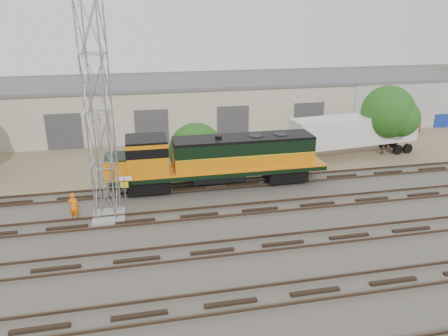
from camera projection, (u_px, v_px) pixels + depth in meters
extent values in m
plane|color=#47423A|center=(267.00, 221.00, 27.07)|extent=(140.00, 140.00, 0.00)
cube|color=#726047|center=(219.00, 149.00, 40.85)|extent=(80.00, 16.00, 0.02)
cube|color=black|center=(315.00, 292.00, 20.15)|extent=(80.00, 2.40, 0.14)
cube|color=#4C3828|center=(322.00, 299.00, 19.41)|extent=(80.00, 0.08, 0.14)
cube|color=#4C3828|center=(309.00, 280.00, 20.79)|extent=(80.00, 0.08, 0.14)
cube|color=black|center=(283.00, 244.00, 24.29)|extent=(80.00, 2.40, 0.14)
cube|color=#4C3828|center=(288.00, 248.00, 23.55)|extent=(80.00, 0.08, 0.14)
cube|color=#4C3828|center=(279.00, 235.00, 24.93)|extent=(80.00, 0.08, 0.14)
cube|color=black|center=(260.00, 209.00, 28.42)|extent=(80.00, 2.40, 0.14)
cube|color=#4C3828|center=(263.00, 212.00, 27.69)|extent=(80.00, 0.08, 0.14)
cube|color=#4C3828|center=(257.00, 203.00, 29.06)|extent=(80.00, 0.08, 0.14)
cube|color=black|center=(243.00, 184.00, 32.56)|extent=(80.00, 2.40, 0.14)
cube|color=#4C3828|center=(246.00, 186.00, 31.82)|extent=(80.00, 0.08, 0.14)
cube|color=#4C3828|center=(241.00, 179.00, 33.20)|extent=(80.00, 0.08, 0.14)
cube|color=#B7B099|center=(205.00, 106.00, 47.35)|extent=(58.00, 10.00, 5.00)
cube|color=#59595B|center=(204.00, 81.00, 46.44)|extent=(58.40, 10.40, 0.30)
cube|color=#999993|center=(414.00, 106.00, 47.00)|extent=(14.00, 0.10, 5.00)
cube|color=#333335|center=(64.00, 132.00, 40.24)|extent=(3.20, 0.12, 3.40)
cube|color=#333335|center=(152.00, 127.00, 41.80)|extent=(3.20, 0.12, 3.40)
cube|color=#333335|center=(233.00, 123.00, 43.36)|extent=(3.20, 0.12, 3.40)
cube|color=#333335|center=(309.00, 119.00, 44.92)|extent=(3.20, 0.12, 3.40)
cube|color=#333335|center=(379.00, 115.00, 46.48)|extent=(3.20, 0.12, 3.40)
cube|color=black|center=(149.00, 183.00, 30.98)|extent=(2.95, 2.22, 0.92)
cube|color=black|center=(284.00, 172.00, 32.96)|extent=(2.95, 2.22, 0.92)
cube|color=black|center=(219.00, 170.00, 31.75)|extent=(15.70, 2.77, 0.32)
cylinder|color=black|center=(219.00, 177.00, 31.95)|extent=(3.88, 1.02, 1.02)
cube|color=orange|center=(243.00, 159.00, 31.87)|extent=(10.16, 2.40, 1.11)
cube|color=black|center=(244.00, 145.00, 31.52)|extent=(10.16, 2.40, 0.92)
cube|color=black|center=(244.00, 138.00, 31.33)|extent=(10.16, 2.40, 0.18)
cube|color=orange|center=(147.00, 156.00, 30.30)|extent=(2.77, 2.77, 2.40)
cube|color=black|center=(146.00, 139.00, 29.86)|extent=(2.77, 2.77, 0.15)
cube|color=orange|center=(116.00, 166.00, 30.07)|extent=(1.48, 2.22, 1.29)
cube|color=gray|center=(109.00, 216.00, 27.46)|extent=(1.97, 1.97, 0.20)
cylinder|color=gray|center=(89.00, 110.00, 25.61)|extent=(0.10, 0.10, 13.12)
cylinder|color=gray|center=(110.00, 109.00, 25.85)|extent=(0.10, 0.10, 13.12)
cylinder|color=gray|center=(87.00, 115.00, 24.51)|extent=(0.10, 0.10, 13.12)
cylinder|color=gray|center=(109.00, 114.00, 24.74)|extent=(0.10, 0.10, 13.12)
cylinder|color=gray|center=(125.00, 194.00, 28.05)|extent=(0.08, 0.08, 2.40)
cube|color=white|center=(124.00, 179.00, 27.69)|extent=(0.98, 0.09, 0.24)
cube|color=yellow|center=(124.00, 185.00, 27.84)|extent=(0.49, 0.07, 0.38)
imported|color=orange|center=(74.00, 206.00, 26.91)|extent=(0.74, 0.58, 1.80)
cube|color=silver|center=(355.00, 130.00, 38.22)|extent=(11.97, 3.79, 2.44)
cube|color=black|center=(395.00, 146.00, 40.30)|extent=(2.43, 2.51, 0.91)
cube|color=black|center=(313.00, 158.00, 36.65)|extent=(0.14, 0.14, 1.18)
cube|color=black|center=(303.00, 152.00, 38.25)|extent=(0.14, 0.14, 1.18)
cube|color=navy|center=(438.00, 119.00, 48.76)|extent=(1.73, 1.64, 1.50)
cube|color=maroon|center=(410.00, 125.00, 46.55)|extent=(1.53, 1.43, 1.40)
cylinder|color=#382619|center=(197.00, 171.00, 34.81)|extent=(0.30, 0.30, 0.40)
sphere|color=#154C16|center=(196.00, 150.00, 34.23)|extent=(4.35, 4.35, 4.35)
sphere|color=#154C16|center=(209.00, 158.00, 33.95)|extent=(3.04, 3.04, 3.04)
cylinder|color=#382619|center=(384.00, 142.00, 39.04)|extent=(0.26, 0.26, 2.30)
sphere|color=#154C16|center=(388.00, 112.00, 38.10)|extent=(4.59, 4.59, 4.59)
sphere|color=#154C16|center=(401.00, 118.00, 37.80)|extent=(3.21, 3.21, 3.21)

